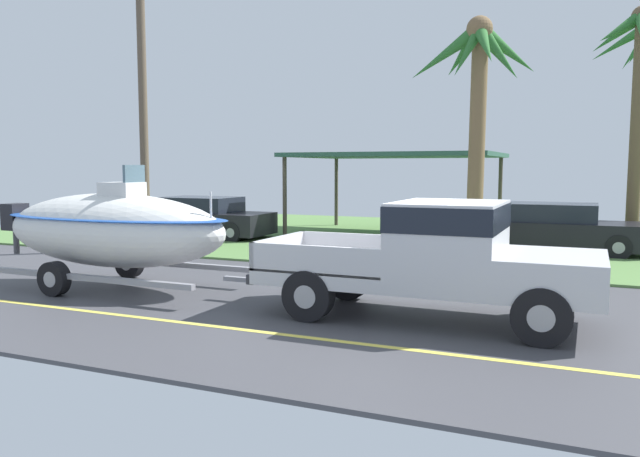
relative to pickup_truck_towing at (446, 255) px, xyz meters
The scene contains 8 objects.
ground 8.53m from the pickup_truck_towing, 95.63° to the left, with size 36.00×22.00×0.11m.
pickup_truck_towing is the anchor object (origin of this frame).
boat_on_trailer 6.56m from the pickup_truck_towing, behind, with size 6.26×2.28×2.42m.
parked_sedan_near 12.77m from the pickup_truck_towing, 140.61° to the left, with size 4.41×1.90×1.38m.
parked_sedan_far 8.95m from the pickup_truck_towing, 83.00° to the left, with size 4.57×1.87×1.38m.
carport_awning 12.26m from the pickup_truck_towing, 110.18° to the left, with size 6.87×5.09×2.85m.
palm_tree_mid 7.10m from the pickup_truck_towing, 95.86° to the left, with size 3.19×3.09×6.00m.
utility_pole 11.31m from the pickup_truck_towing, 153.43° to the left, with size 0.24×1.80×8.34m.
Camera 1 is at (2.85, -9.57, 2.38)m, focal length 35.07 mm.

